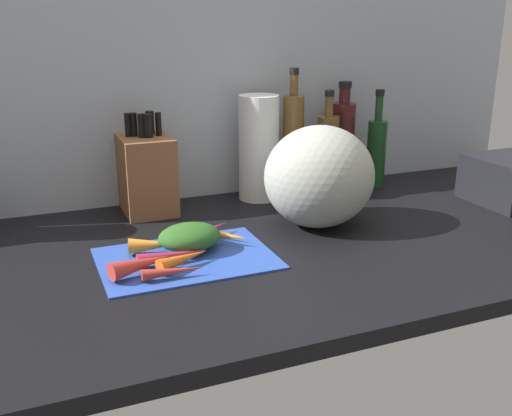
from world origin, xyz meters
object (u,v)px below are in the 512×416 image
object	(u,v)px
bottle_1	(327,153)
carrot_0	(217,233)
carrot_4	(174,271)
carrot_5	(155,245)
carrot_7	(142,264)
bottle_2	(343,142)
winter_squash	(319,177)
carrot_1	(214,234)
knife_block	(146,173)
bottle_3	(376,151)
carrot_2	(205,233)
cutting_board	(186,258)
bottle_0	(293,145)
carrot_6	(184,259)
paper_towel_roll	(259,148)
carrot_3	(173,255)

from	to	relation	value
bottle_1	carrot_0	bearing A→B (deg)	-149.71
carrot_4	bottle_1	xyz separation A→B (cm)	(51.79, 37.90, 9.18)
carrot_5	bottle_1	distance (cm)	58.80
carrot_7	bottle_2	xyz separation A→B (cm)	(64.30, 39.28, 9.85)
carrot_5	carrot_7	xyz separation A→B (cm)	(-4.42, -8.66, 0.17)
carrot_4	carrot_7	xyz separation A→B (cm)	(-4.93, 3.79, 0.72)
winter_squash	carrot_1	bearing A→B (deg)	-173.83
knife_block	bottle_3	bearing A→B (deg)	-2.38
carrot_2	bottle_1	world-z (taller)	bottle_1
carrot_0	bottle_1	world-z (taller)	bottle_1
cutting_board	carrot_1	size ratio (longest dim) A/B	2.33
knife_block	bottle_0	bearing A→B (deg)	-2.97
bottle_2	cutting_board	bearing A→B (deg)	-147.66
carrot_0	bottle_1	size ratio (longest dim) A/B	0.50
carrot_6	carrot_0	bearing A→B (deg)	47.68
carrot_2	carrot_6	distance (cm)	13.73
carrot_2	carrot_4	world-z (taller)	carrot_2
knife_block	bottle_1	bearing A→B (deg)	-4.23
carrot_4	bottle_0	xyz separation A→B (cm)	(42.42, 39.43, 11.99)
carrot_6	bottle_0	bearing A→B (deg)	41.93
carrot_6	carrot_7	size ratio (longest dim) A/B	0.93
paper_towel_roll	bottle_2	size ratio (longest dim) A/B	0.93
paper_towel_roll	bottle_1	size ratio (longest dim) A/B	0.97
bottle_1	bottle_2	bearing A→B (deg)	34.28
carrot_4	paper_towel_roll	world-z (taller)	paper_towel_roll
paper_towel_roll	carrot_7	bearing A→B (deg)	-136.01
bottle_1	bottle_3	world-z (taller)	bottle_1
bottle_1	paper_towel_roll	bearing A→B (deg)	170.79
carrot_7	bottle_3	world-z (taller)	bottle_3
bottle_3	carrot_6	bearing A→B (deg)	-151.73
carrot_3	bottle_2	world-z (taller)	bottle_2
bottle_0	bottle_1	distance (cm)	9.90
carrot_4	carrot_5	distance (cm)	12.48
carrot_3	bottle_1	bearing A→B (deg)	32.00
bottle_2	carrot_3	bearing A→B (deg)	-147.70
carrot_2	winter_squash	world-z (taller)	winter_squash
carrot_2	knife_block	world-z (taller)	knife_block
carrot_2	bottle_3	xyz separation A→B (cm)	(56.92, 23.37, 7.84)
carrot_4	cutting_board	bearing A→B (deg)	60.89
carrot_7	carrot_6	bearing A→B (deg)	1.76
knife_block	bottle_0	size ratio (longest dim) A/B	0.72
carrot_3	bottle_0	size ratio (longest dim) A/B	0.41
knife_block	carrot_1	bearing A→B (deg)	-74.60
knife_block	bottle_2	world-z (taller)	bottle_2
carrot_1	paper_towel_roll	size ratio (longest dim) A/B	0.54
bottle_3	winter_squash	bearing A→B (deg)	-142.98
cutting_board	carrot_4	world-z (taller)	carrot_4
carrot_4	knife_block	size ratio (longest dim) A/B	0.47
winter_squash	carrot_2	bearing A→B (deg)	-178.07
winter_squash	cutting_board	bearing A→B (deg)	-166.66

